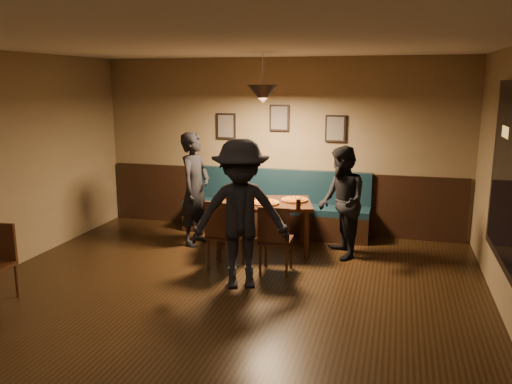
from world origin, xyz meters
TOP-DOWN VIEW (x-y plane):
  - floor at (0.00, 0.00)m, footprint 7.00×7.00m
  - ceiling at (0.00, 0.00)m, footprint 7.00×7.00m
  - wall_back at (0.00, 3.50)m, footprint 6.00×0.00m
  - wainscot at (0.00, 3.47)m, footprint 5.88×0.06m
  - booth_bench at (0.00, 3.20)m, footprint 3.00×0.60m
  - picture_left at (-0.90, 3.47)m, footprint 0.32×0.04m
  - picture_center at (0.00, 3.47)m, footprint 0.32×0.04m
  - picture_right at (0.90, 3.47)m, footprint 0.32×0.04m
  - pendant_lamp at (0.03, 2.29)m, footprint 0.44×0.44m
  - dining_table at (0.03, 2.29)m, footprint 1.56×1.21m
  - chair_near_left at (-0.26, 1.52)m, footprint 0.45×0.45m
  - chair_near_right at (0.41, 1.52)m, footprint 0.41×0.41m
  - diner_left at (-1.03, 2.38)m, footprint 0.48×0.66m
  - diner_right at (1.15, 2.34)m, footprint 0.83×0.93m
  - diner_front at (0.12, 0.94)m, footprint 1.30×1.01m
  - pizza_a at (-0.43, 2.44)m, footprint 0.41×0.41m
  - pizza_b at (0.11, 2.15)m, footprint 0.41×0.41m
  - pizza_c at (0.47, 2.44)m, footprint 0.43×0.43m
  - soda_glass at (0.61, 1.98)m, footprint 0.08×0.08m
  - tabasco_bottle at (0.58, 2.21)m, footprint 0.03×0.03m
  - napkin_a at (-0.51, 2.51)m, footprint 0.16×0.16m
  - napkin_b at (-0.55, 2.01)m, footprint 0.22×0.22m
  - cutlery_set at (0.03, 1.88)m, footprint 0.19×0.02m

SIDE VIEW (x-z plane):
  - floor at x=0.00m, z-range 0.00..0.00m
  - dining_table at x=0.03m, z-range 0.00..0.74m
  - chair_near_right at x=0.41m, z-range 0.00..0.90m
  - chair_near_left at x=-0.26m, z-range 0.00..0.92m
  - wainscot at x=0.00m, z-range 0.00..1.00m
  - booth_bench at x=0.00m, z-range 0.00..1.00m
  - cutlery_set at x=0.03m, z-range 0.74..0.74m
  - napkin_a at x=-0.51m, z-range 0.74..0.74m
  - napkin_b at x=-0.55m, z-range 0.74..0.74m
  - pizza_a at x=-0.43m, z-range 0.74..0.77m
  - pizza_c at x=0.47m, z-range 0.74..0.78m
  - pizza_b at x=0.11m, z-range 0.74..0.78m
  - diner_right at x=1.15m, z-range 0.00..1.56m
  - tabasco_bottle at x=0.58m, z-range 0.74..0.85m
  - soda_glass at x=0.61m, z-range 0.74..0.87m
  - diner_left at x=-1.03m, z-range 0.00..1.69m
  - diner_front at x=0.12m, z-range 0.00..1.78m
  - wall_back at x=0.00m, z-range -1.60..4.40m
  - picture_left at x=-0.90m, z-range 1.49..1.91m
  - picture_right at x=0.90m, z-range 1.49..1.91m
  - picture_center at x=0.00m, z-range 1.64..2.06m
  - pendant_lamp at x=0.03m, z-range 2.12..2.38m
  - ceiling at x=0.00m, z-range 2.80..2.80m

